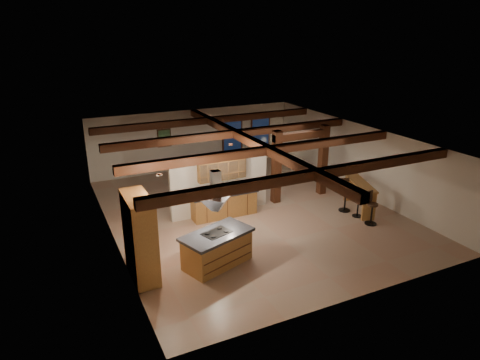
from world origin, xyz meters
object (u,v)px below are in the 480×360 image
(kitchen_island, at_px, (217,248))
(dining_table, at_px, (202,181))
(bar_counter, at_px, (360,191))
(sofa, at_px, (241,160))

(kitchen_island, height_order, dining_table, kitchen_island)
(dining_table, bearing_deg, bar_counter, -22.41)
(sofa, relative_size, bar_counter, 1.02)
(bar_counter, bearing_deg, dining_table, 133.20)
(dining_table, distance_m, bar_counter, 6.62)
(kitchen_island, xyz_separation_m, dining_table, (1.88, 6.17, -0.21))
(kitchen_island, height_order, sofa, kitchen_island)
(kitchen_island, distance_m, dining_table, 6.45)
(dining_table, bearing_deg, sofa, 60.02)
(kitchen_island, bearing_deg, sofa, 60.10)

